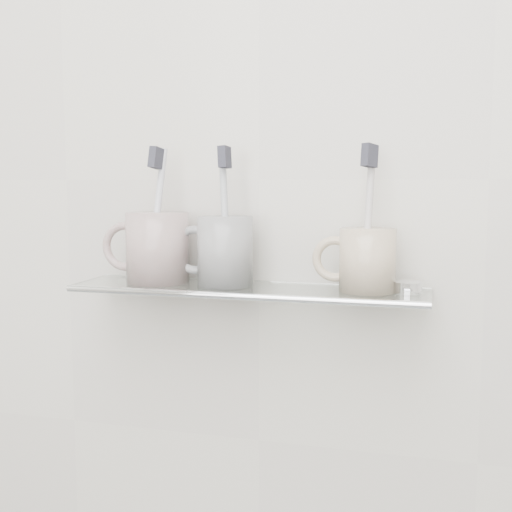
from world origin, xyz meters
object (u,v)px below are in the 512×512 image
(mug_right, at_px, (368,260))
(mug_center, at_px, (225,251))
(mug_left, at_px, (158,247))
(shelf_glass, at_px, (248,289))

(mug_right, bearing_deg, mug_center, 156.79)
(mug_left, relative_size, mug_right, 1.21)
(mug_center, height_order, mug_right, mug_center)
(mug_center, xyz_separation_m, mug_right, (0.20, 0.00, -0.01))
(mug_center, distance_m, mug_right, 0.20)
(mug_left, relative_size, mug_center, 1.05)
(shelf_glass, bearing_deg, mug_right, 1.73)
(shelf_glass, relative_size, mug_right, 5.89)
(mug_left, height_order, mug_center, mug_left)
(shelf_glass, xyz_separation_m, mug_left, (-0.14, 0.00, 0.06))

